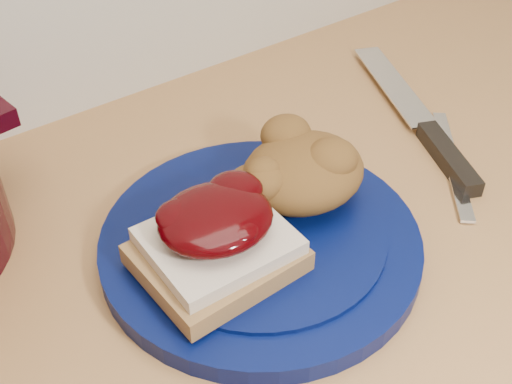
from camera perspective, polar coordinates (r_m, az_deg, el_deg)
plate at (r=0.58m, az=0.39°, el=-4.48°), size 0.31×0.31×0.02m
sandwich at (r=0.52m, az=-3.53°, el=-4.20°), size 0.13×0.11×0.06m
stuffing_mound at (r=0.59m, az=4.22°, el=1.78°), size 0.12×0.11×0.06m
chef_knife at (r=0.73m, az=15.35°, el=4.85°), size 0.15×0.29×0.02m
butter_knife at (r=0.71m, az=17.03°, el=2.54°), size 0.13×0.15×0.00m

